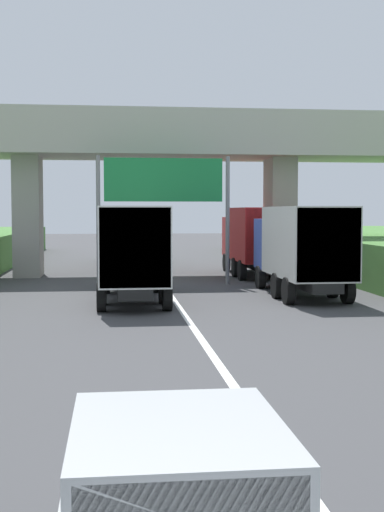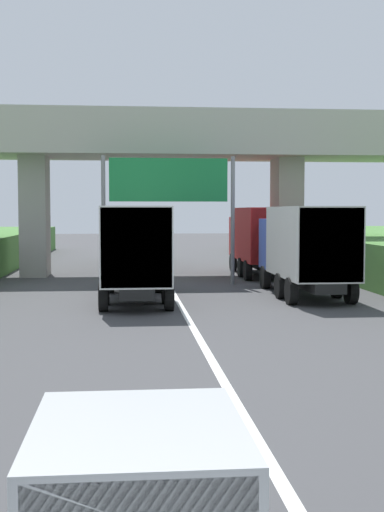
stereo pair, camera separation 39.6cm
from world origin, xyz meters
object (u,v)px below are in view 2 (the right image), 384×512
truck_green (132,233)px  truck_white (135,248)px  truck_blue (305,246)px  overhead_highway_sign (169,189)px  truck_red (261,238)px

truck_green → truck_white: same height
truck_blue → truck_green: bearing=110.9°
overhead_highway_sign → truck_green: bearing=97.0°
truck_green → truck_white: size_ratio=1.00×
overhead_highway_sign → truck_blue: bearing=-42.7°
truck_red → overhead_highway_sign: bearing=-141.5°
truck_red → truck_green: bearing=127.1°
truck_white → truck_green: bearing=89.9°
truck_green → truck_white: (-0.02, -17.95, 0.00)m
truck_red → truck_green: size_ratio=1.00×
overhead_highway_sign → truck_white: bearing=-105.5°
truck_red → truck_green: (-6.41, 8.49, 0.00)m
truck_blue → truck_green: same height
truck_red → truck_blue: bearing=-89.6°
overhead_highway_sign → truck_green: (-1.52, 12.38, -2.30)m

